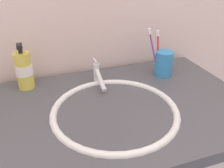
{
  "coord_description": "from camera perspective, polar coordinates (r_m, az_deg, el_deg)",
  "views": [
    {
      "loc": [
        -0.24,
        -0.67,
        1.39
      ],
      "look_at": [
        -0.01,
        -0.0,
        1.01
      ],
      "focal_mm": 38.75,
      "sensor_mm": 36.0,
      "label": 1
    }
  ],
  "objects": [
    {
      "name": "soap_dispenser",
      "position": [
        1.0,
        -20.04,
        3.14
      ],
      "size": [
        0.07,
        0.07,
        0.19
      ],
      "color": "#DBCC4C",
      "rests_on": "vanity_counter"
    },
    {
      "name": "toothbrush_red",
      "position": [
        1.07,
        10.82,
        8.11
      ],
      "size": [
        0.03,
        0.02,
        0.19
      ],
      "color": "red",
      "rests_on": "toothbrush_cup"
    },
    {
      "name": "tiled_wall_back",
      "position": [
        1.07,
        -5.72,
        18.05
      ],
      "size": [
        2.18,
        0.04,
        2.4
      ],
      "primitive_type": "cube",
      "color": "beige",
      "rests_on": "ground"
    },
    {
      "name": "sink_basin",
      "position": [
        0.85,
        0.67,
        -8.1
      ],
      "size": [
        0.44,
        0.44,
        0.1
      ],
      "color": "white",
      "rests_on": "vanity_counter"
    },
    {
      "name": "faucet",
      "position": [
        0.98,
        -3.32,
        2.08
      ],
      "size": [
        0.02,
        0.15,
        0.09
      ],
      "color": "silver",
      "rests_on": "sink_basin"
    },
    {
      "name": "toothbrush_purple",
      "position": [
        1.04,
        9.65,
        8.08
      ],
      "size": [
        0.06,
        0.02,
        0.21
      ],
      "color": "purple",
      "rests_on": "toothbrush_cup"
    },
    {
      "name": "toothbrush_cup",
      "position": [
        1.08,
        12.08,
        4.78
      ],
      "size": [
        0.08,
        0.08,
        0.11
      ],
      "primitive_type": "cylinder",
      "color": "#338CCC",
      "rests_on": "vanity_counter"
    }
  ]
}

